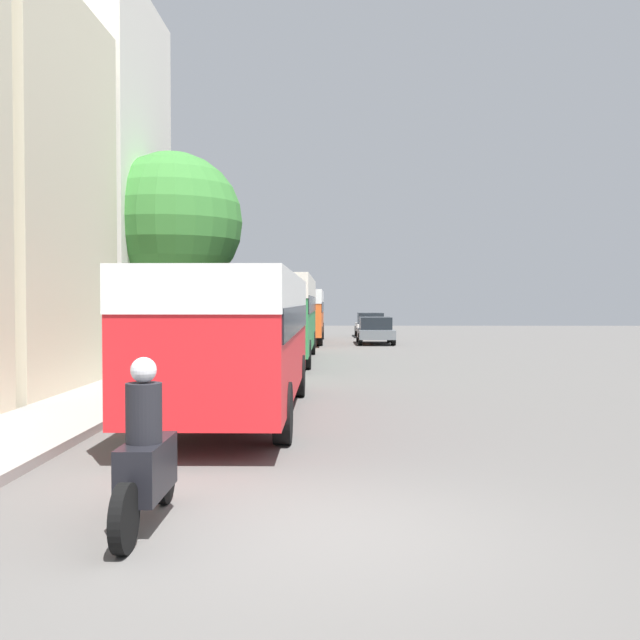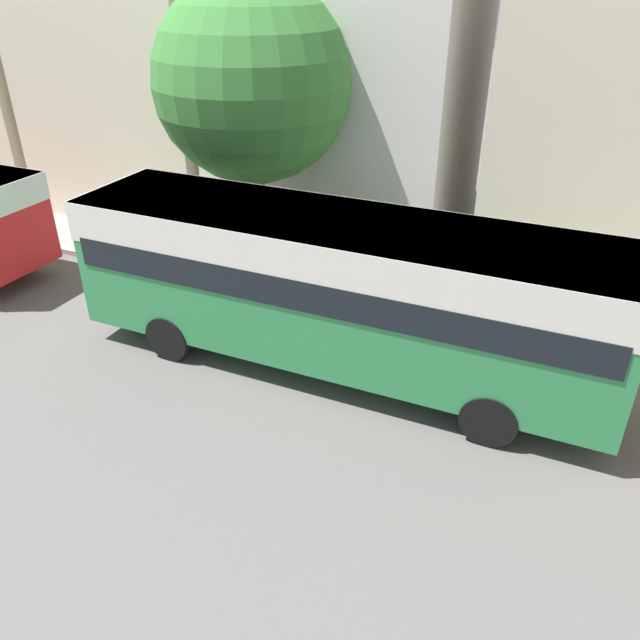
# 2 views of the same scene
# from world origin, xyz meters

# --- Properties ---
(building_midblock) EXTENTS (6.96, 6.25, 9.87)m
(building_midblock) POSITION_xyz_m (-9.68, 10.68, 4.93)
(building_midblock) COLOR beige
(building_midblock) RESTS_ON ground_plane
(building_far_terrace) EXTENTS (5.65, 6.71, 12.73)m
(building_far_terrace) POSITION_xyz_m (-9.02, 17.58, 6.36)
(building_far_terrace) COLOR silver
(building_far_terrace) RESTS_ON ground_plane
(bus_following) EXTENTS (2.63, 10.74, 3.19)m
(bus_following) POSITION_xyz_m (-1.93, 20.23, 2.06)
(bus_following) COLOR #2D8447
(bus_following) RESTS_ON ground_plane
(pedestrian_near_curb) EXTENTS (0.40, 0.40, 1.71)m
(pedestrian_near_curb) POSITION_xyz_m (-4.82, 19.18, 1.02)
(pedestrian_near_curb) COLOR #232838
(pedestrian_near_curb) RESTS_ON sidewalk
(street_tree) EXTENTS (4.65, 4.65, 7.08)m
(street_tree) POSITION_xyz_m (-5.21, 16.66, 4.89)
(street_tree) COLOR brown
(street_tree) RESTS_ON sidewalk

